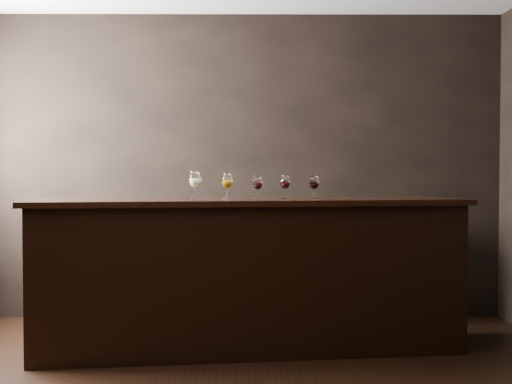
{
  "coord_description": "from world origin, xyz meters",
  "views": [
    {
      "loc": [
        0.18,
        -4.34,
        1.39
      ],
      "look_at": [
        0.23,
        1.03,
        1.21
      ],
      "focal_mm": 50.0,
      "sensor_mm": 36.0,
      "label": 1
    }
  ],
  "objects_px": {
    "glass_white": "(195,180)",
    "bar_counter": "(249,278)",
    "glass_amber": "(227,181)",
    "glass_red_b": "(285,183)",
    "back_bar_shelf": "(210,266)",
    "glass_red_c": "(314,183)",
    "glass_red_a": "(258,183)"
  },
  "relations": [
    {
      "from": "glass_white",
      "to": "glass_amber",
      "type": "xyz_separation_m",
      "value": [
        0.24,
        -0.01,
        -0.01
      ]
    },
    {
      "from": "glass_amber",
      "to": "glass_red_c",
      "type": "bearing_deg",
      "value": 3.49
    },
    {
      "from": "glass_red_a",
      "to": "glass_red_b",
      "type": "bearing_deg",
      "value": -5.22
    },
    {
      "from": "back_bar_shelf",
      "to": "glass_white",
      "type": "height_order",
      "value": "glass_white"
    },
    {
      "from": "glass_red_c",
      "to": "glass_white",
      "type": "bearing_deg",
      "value": -178.07
    },
    {
      "from": "back_bar_shelf",
      "to": "glass_amber",
      "type": "bearing_deg",
      "value": -79.66
    },
    {
      "from": "glass_white",
      "to": "bar_counter",
      "type": "bearing_deg",
      "value": 0.28
    },
    {
      "from": "glass_amber",
      "to": "glass_red_a",
      "type": "distance_m",
      "value": 0.24
    },
    {
      "from": "bar_counter",
      "to": "glass_red_c",
      "type": "relative_size",
      "value": 18.06
    },
    {
      "from": "glass_red_b",
      "to": "glass_white",
      "type": "bearing_deg",
      "value": -178.67
    },
    {
      "from": "back_bar_shelf",
      "to": "glass_red_c",
      "type": "xyz_separation_m",
      "value": [
        0.85,
        -0.97,
        0.77
      ]
    },
    {
      "from": "back_bar_shelf",
      "to": "glass_red_a",
      "type": "xyz_separation_m",
      "value": [
        0.42,
        -0.96,
        0.77
      ]
    },
    {
      "from": "glass_white",
      "to": "glass_red_c",
      "type": "bearing_deg",
      "value": 1.93
    },
    {
      "from": "glass_red_c",
      "to": "glass_red_b",
      "type": "bearing_deg",
      "value": -176.24
    },
    {
      "from": "glass_white",
      "to": "glass_red_c",
      "type": "relative_size",
      "value": 1.19
    },
    {
      "from": "glass_amber",
      "to": "glass_red_b",
      "type": "xyz_separation_m",
      "value": [
        0.44,
        0.03,
        -0.01
      ]
    },
    {
      "from": "back_bar_shelf",
      "to": "glass_red_c",
      "type": "distance_m",
      "value": 1.5
    },
    {
      "from": "glass_red_c",
      "to": "back_bar_shelf",
      "type": "bearing_deg",
      "value": 131.14
    },
    {
      "from": "bar_counter",
      "to": "glass_red_b",
      "type": "height_order",
      "value": "glass_red_b"
    },
    {
      "from": "glass_red_c",
      "to": "glass_red_a",
      "type": "bearing_deg",
      "value": 179.43
    },
    {
      "from": "back_bar_shelf",
      "to": "glass_red_b",
      "type": "relative_size",
      "value": 15.52
    },
    {
      "from": "glass_amber",
      "to": "back_bar_shelf",
      "type": "bearing_deg",
      "value": 100.34
    },
    {
      "from": "glass_white",
      "to": "glass_red_b",
      "type": "height_order",
      "value": "glass_white"
    },
    {
      "from": "bar_counter",
      "to": "glass_amber",
      "type": "height_order",
      "value": "glass_amber"
    },
    {
      "from": "glass_red_b",
      "to": "glass_red_c",
      "type": "relative_size",
      "value": 1.02
    },
    {
      "from": "back_bar_shelf",
      "to": "glass_red_a",
      "type": "distance_m",
      "value": 1.3
    },
    {
      "from": "glass_amber",
      "to": "glass_red_b",
      "type": "relative_size",
      "value": 1.07
    },
    {
      "from": "glass_amber",
      "to": "glass_red_b",
      "type": "distance_m",
      "value": 0.44
    },
    {
      "from": "glass_white",
      "to": "glass_red_a",
      "type": "distance_m",
      "value": 0.48
    },
    {
      "from": "glass_red_a",
      "to": "glass_red_c",
      "type": "xyz_separation_m",
      "value": [
        0.43,
        -0.0,
        0.0
      ]
    },
    {
      "from": "back_bar_shelf",
      "to": "glass_amber",
      "type": "xyz_separation_m",
      "value": [
        0.18,
        -1.01,
        0.78
      ]
    },
    {
      "from": "glass_white",
      "to": "glass_red_a",
      "type": "xyz_separation_m",
      "value": [
        0.47,
        0.03,
        -0.03
      ]
    }
  ]
}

